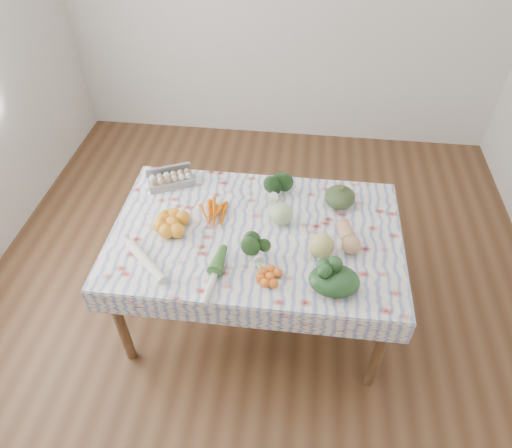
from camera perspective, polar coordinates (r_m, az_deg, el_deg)
name	(u,v)px	position (r m, az deg, el deg)	size (l,w,h in m)	color
ground	(256,310)	(3.20, 0.00, -10.66)	(4.50, 4.50, 0.00)	#50311B
dining_table	(256,241)	(2.68, 0.00, -2.19)	(1.60, 1.00, 0.75)	brown
tablecloth	(256,232)	(2.62, 0.00, -1.01)	(1.66, 1.06, 0.01)	white
egg_carton	(171,181)	(2.95, -10.57, 5.33)	(0.29, 0.11, 0.08)	gray
carrot_bunch	(215,213)	(2.71, -5.19, 1.40)	(0.22, 0.20, 0.04)	#E15E04
kale_bunch	(277,188)	(2.81, 2.67, 4.49)	(0.15, 0.13, 0.13)	#1A3917
kabocha_squash	(340,197)	(2.79, 10.45, 3.35)	(0.18, 0.18, 0.12)	#374C26
cabbage	(281,214)	(2.63, 3.21, 1.29)	(0.14, 0.14, 0.14)	#A7C784
butternut_squash	(348,236)	(2.57, 11.45, -1.49)	(0.10, 0.23, 0.10)	tan
orange_cluster	(173,223)	(2.64, -10.35, 0.13)	(0.27, 0.27, 0.09)	orange
broccoli	(256,252)	(2.44, 0.00, -3.47)	(0.13, 0.13, 0.10)	#264A1E
mandarin_cluster	(270,276)	(2.36, 1.76, -6.53)	(0.17, 0.17, 0.05)	orange
grapefruit	(322,246)	(2.47, 8.21, -2.69)	(0.14, 0.14, 0.14)	#C4BC66
spinach_bag	(334,280)	(2.33, 9.76, -6.98)	(0.26, 0.21, 0.11)	#1A3919
daikon	(146,261)	(2.49, -13.62, -4.53)	(0.05, 0.05, 0.36)	white
leek	(214,276)	(2.37, -5.27, -6.52)	(0.04, 0.04, 0.37)	silver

